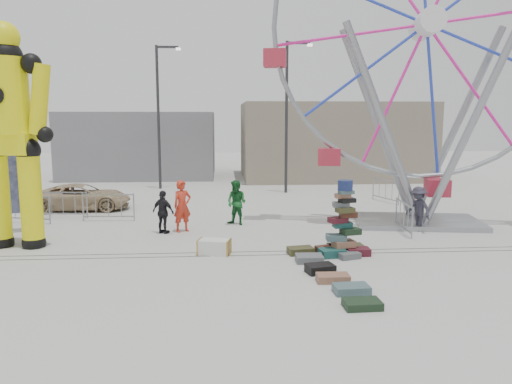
{
  "coord_description": "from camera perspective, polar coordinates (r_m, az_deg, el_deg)",
  "views": [
    {
      "loc": [
        -0.5,
        -13.67,
        4.03
      ],
      "look_at": [
        0.65,
        2.67,
        1.59
      ],
      "focal_mm": 35.0,
      "sensor_mm": 36.0,
      "label": 1
    }
  ],
  "objects": [
    {
      "name": "row_case_0",
      "position": [
        15.03,
        5.11,
        -6.69
      ],
      "size": [
        0.82,
        0.6,
        0.21
      ],
      "primitive_type": "cube",
      "rotation": [
        0.0,
        0.0,
        0.16
      ],
      "color": "#414020",
      "rests_on": "ground"
    },
    {
      "name": "barricade_wheel_front",
      "position": [
        18.43,
        16.53,
        -2.76
      ],
      "size": [
        0.26,
        2.0,
        1.1
      ],
      "primitive_type": null,
      "rotation": [
        0.0,
        0.0,
        1.49
      ],
      "color": "gray",
      "rests_on": "ground"
    },
    {
      "name": "steamer_trunk",
      "position": [
        15.0,
        -4.78,
        -6.27
      ],
      "size": [
        1.04,
        0.75,
        0.44
      ],
      "primitive_type": "cube",
      "rotation": [
        0.0,
        0.0,
        -0.24
      ],
      "color": "silver",
      "rests_on": "ground"
    },
    {
      "name": "parked_suv",
      "position": [
        23.26,
        -19.27,
        -0.54
      ],
      "size": [
        4.25,
        2.16,
        1.15
      ],
      "primitive_type": "imported",
      "rotation": [
        0.0,
        0.0,
        1.63
      ],
      "color": "tan",
      "rests_on": "ground"
    },
    {
      "name": "ferris_wheel",
      "position": [
        19.86,
        18.8,
        14.98
      ],
      "size": [
        11.13,
        3.5,
        13.06
      ],
      "rotation": [
        0.0,
        0.0,
        -0.17
      ],
      "color": "gray",
      "rests_on": "ground"
    },
    {
      "name": "lamp_post_left",
      "position": [
        28.88,
        -10.93,
        9.23
      ],
      "size": [
        1.41,
        0.25,
        8.0
      ],
      "color": "#2D2D30",
      "rests_on": "ground"
    },
    {
      "name": "building_left",
      "position": [
        36.14,
        -12.82,
        5.37
      ],
      "size": [
        10.0,
        8.0,
        4.4
      ],
      "primitive_type": "cube",
      "color": "gray",
      "rests_on": "ground"
    },
    {
      "name": "pedestrian_red",
      "position": [
        17.91,
        -8.42,
        -1.61
      ],
      "size": [
        0.8,
        0.71,
        1.84
      ],
      "primitive_type": "imported",
      "rotation": [
        0.0,
        0.0,
        0.5
      ],
      "color": "red",
      "rests_on": "ground"
    },
    {
      "name": "track_line_near",
      "position": [
        14.84,
        -1.94,
        -7.27
      ],
      "size": [
        40.0,
        0.04,
        0.01
      ],
      "primitive_type": "cube",
      "color": "#47443F",
      "rests_on": "ground"
    },
    {
      "name": "crash_test_dummy",
      "position": [
        17.04,
        -26.32,
        6.62
      ],
      "size": [
        2.83,
        1.24,
        7.09
      ],
      "rotation": [
        0.0,
        0.0,
        -0.15
      ],
      "color": "black",
      "rests_on": "ground"
    },
    {
      "name": "track_line_far",
      "position": [
        15.23,
        -2.0,
        -6.86
      ],
      "size": [
        40.0,
        0.04,
        0.01
      ],
      "primitive_type": "cube",
      "color": "#47443F",
      "rests_on": "ground"
    },
    {
      "name": "row_case_3",
      "position": [
        12.69,
        8.79,
        -9.69
      ],
      "size": [
        0.81,
        0.48,
        0.19
      ],
      "primitive_type": "cube",
      "rotation": [
        0.0,
        0.0,
        -0.02
      ],
      "color": "#94644B",
      "rests_on": "ground"
    },
    {
      "name": "building_right",
      "position": [
        34.53,
        8.58,
        5.85
      ],
      "size": [
        12.0,
        8.0,
        5.0
      ],
      "primitive_type": "cube",
      "color": "gray",
      "rests_on": "ground"
    },
    {
      "name": "ground",
      "position": [
        14.27,
        -1.85,
        -7.94
      ],
      "size": [
        90.0,
        90.0,
        0.0
      ],
      "primitive_type": "plane",
      "color": "#9E9E99",
      "rests_on": "ground"
    },
    {
      "name": "pedestrian_green",
      "position": [
        18.88,
        -2.24,
        -1.23
      ],
      "size": [
        1.04,
        1.0,
        1.7
      ],
      "primitive_type": "imported",
      "rotation": [
        0.0,
        0.0,
        -0.62
      ],
      "color": "#165B23",
      "rests_on": "ground"
    },
    {
      "name": "row_case_2",
      "position": [
        13.33,
        7.35,
        -8.68
      ],
      "size": [
        0.81,
        0.65,
        0.23
      ],
      "primitive_type": "cube",
      "rotation": [
        0.0,
        0.0,
        0.22
      ],
      "color": "black",
      "rests_on": "ground"
    },
    {
      "name": "barricade_dummy_b",
      "position": [
        21.63,
        -21.21,
        -1.36
      ],
      "size": [
        2.0,
        0.36,
        1.1
      ],
      "primitive_type": null,
      "rotation": [
        0.0,
        0.0,
        -0.13
      ],
      "color": "gray",
      "rests_on": "ground"
    },
    {
      "name": "row_case_5",
      "position": [
        11.16,
        12.05,
        -12.42
      ],
      "size": [
        0.81,
        0.56,
        0.17
      ],
      "primitive_type": "cube",
      "rotation": [
        0.0,
        0.0,
        0.04
      ],
      "color": "#1B301C",
      "rests_on": "ground"
    },
    {
      "name": "row_case_1",
      "position": [
        14.27,
        6.11,
        -7.56
      ],
      "size": [
        0.76,
        0.6,
        0.2
      ],
      "primitive_type": "cube",
      "rotation": [
        0.0,
        0.0,
        -0.02
      ],
      "color": "slate",
      "rests_on": "ground"
    },
    {
      "name": "lamp_post_right",
      "position": [
        26.92,
        3.71,
        9.43
      ],
      "size": [
        1.41,
        0.25,
        8.0
      ],
      "color": "#2D2D30",
      "rests_on": "ground"
    },
    {
      "name": "barricade_dummy_a",
      "position": [
        21.16,
        -24.78,
        -1.78
      ],
      "size": [
        1.96,
        0.63,
        1.1
      ],
      "primitive_type": null,
      "rotation": [
        0.0,
        0.0,
        -0.27
      ],
      "color": "gray",
      "rests_on": "ground"
    },
    {
      "name": "row_case_4",
      "position": [
        11.99,
        10.85,
        -10.84
      ],
      "size": [
        0.84,
        0.57,
        0.19
      ],
      "primitive_type": "cube",
      "rotation": [
        0.0,
        0.0,
        0.05
      ],
      "color": "#4B676C",
      "rests_on": "ground"
    },
    {
      "name": "pedestrian_black",
      "position": [
        17.76,
        -10.55,
        -2.27
      ],
      "size": [
        0.95,
        0.79,
        1.52
      ],
      "primitive_type": "imported",
      "rotation": [
        0.0,
        0.0,
        2.59
      ],
      "color": "black",
      "rests_on": "ground"
    },
    {
      "name": "barricade_wheel_back",
      "position": [
        24.83,
        14.58,
        0.15
      ],
      "size": [
        0.72,
        1.93,
        1.1
      ],
      "primitive_type": null,
      "rotation": [
        0.0,
        0.0,
        -1.25
      ],
      "color": "gray",
      "rests_on": "ground"
    },
    {
      "name": "suitcase_tower",
      "position": [
        15.05,
        9.92,
        -4.73
      ],
      "size": [
        1.58,
        1.4,
        2.23
      ],
      "rotation": [
        0.0,
        0.0,
        0.13
      ],
      "color": "#1B514C",
      "rests_on": "ground"
    },
    {
      "name": "barricade_dummy_c",
      "position": [
        20.43,
        -16.51,
        -1.68
      ],
      "size": [
        2.0,
        0.22,
        1.1
      ],
      "primitive_type": null,
      "rotation": [
        0.0,
        0.0,
        -0.06
      ],
      "color": "gray",
      "rests_on": "ground"
    },
    {
      "name": "pedestrian_grey",
      "position": [
        18.73,
        18.06,
        -1.86
      ],
      "size": [
        0.98,
        1.19,
        1.61
      ],
      "primitive_type": "imported",
      "rotation": [
        0.0,
        0.0,
        -1.14
      ],
      "color": "#292836",
      "rests_on": "ground"
    }
  ]
}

